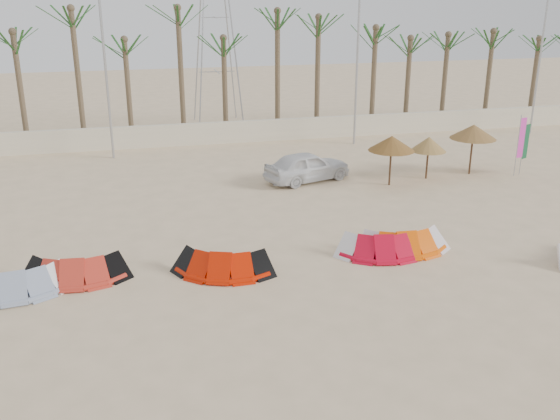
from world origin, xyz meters
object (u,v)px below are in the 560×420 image
object	(u,v)px
kite_grey	(15,278)
kite_red_mid	(221,259)
parasol_mid	(429,144)
car	(307,166)
parasol_left	(392,143)
kite_red_left	(75,265)
kite_orange	(400,238)
parasol_right	(473,132)
kite_red_right	(379,242)

from	to	relation	value
kite_grey	kite_red_mid	xyz separation A→B (m)	(6.37, -0.09, -0.00)
parasol_mid	car	xyz separation A→B (m)	(-5.80, 0.99, -1.00)
kite_red_mid	car	size ratio (longest dim) A/B	0.85
kite_red_mid	parasol_left	bearing A→B (deg)	39.39
kite_red_left	parasol_mid	size ratio (longest dim) A/B	1.65
kite_red_left	kite_red_mid	xyz separation A→B (m)	(4.64, -0.63, -0.00)
kite_orange	parasol_right	bearing A→B (deg)	47.58
parasol_mid	parasol_right	bearing A→B (deg)	4.89
parasol_left	kite_grey	bearing A→B (deg)	-154.39
kite_grey	kite_red_left	bearing A→B (deg)	17.33
kite_grey	kite_red_left	distance (m)	1.82
kite_red_mid	kite_red_right	bearing A→B (deg)	1.26
kite_red_mid	parasol_right	bearing A→B (deg)	31.02
kite_red_left	parasol_left	bearing A→B (deg)	26.58
parasol_right	parasol_left	bearing A→B (deg)	-170.48
car	kite_orange	bearing A→B (deg)	168.30
kite_red_mid	parasol_mid	distance (m)	14.03
kite_red_right	parasol_mid	size ratio (longest dim) A/B	1.60
kite_grey	kite_orange	bearing A→B (deg)	0.86
parasol_mid	kite_red_right	bearing A→B (deg)	-125.82
car	kite_grey	bearing A→B (deg)	109.40
car	kite_red_right	bearing A→B (deg)	162.56
parasol_right	kite_red_mid	bearing A→B (deg)	-148.98
parasol_right	kite_grey	bearing A→B (deg)	-157.83
parasol_mid	parasol_right	size ratio (longest dim) A/B	0.83
kite_orange	parasol_left	size ratio (longest dim) A/B	1.41
kite_grey	parasol_left	xyz separation A→B (m)	(15.56, 7.46, 1.60)
parasol_left	parasol_right	size ratio (longest dim) A/B	0.95
kite_red_right	parasol_left	xyz separation A→B (m)	(3.58, 7.42, 1.60)
kite_red_right	parasol_mid	distance (m)	9.94
kite_red_right	car	xyz separation A→B (m)	(-0.03, 8.98, 0.31)
kite_grey	parasol_left	distance (m)	17.33
kite_red_mid	parasol_right	size ratio (longest dim) A/B	1.44
kite_red_right	parasol_left	bearing A→B (deg)	64.23
kite_orange	parasol_mid	xyz separation A→B (m)	(4.88, 7.83, 1.31)
kite_red_left	kite_red_right	world-z (taller)	same
kite_grey	kite_red_mid	world-z (taller)	same
kite_red_left	kite_orange	bearing A→B (deg)	-1.78
kite_orange	parasol_mid	bearing A→B (deg)	58.07
parasol_right	kite_orange	bearing A→B (deg)	-132.42
kite_red_mid	kite_orange	size ratio (longest dim) A/B	1.08
car	parasol_left	bearing A→B (deg)	-130.91
parasol_right	car	world-z (taller)	parasol_right
kite_orange	parasol_right	size ratio (longest dim) A/B	1.33
parasol_right	car	bearing A→B (deg)	174.65
kite_red_right	parasol_left	size ratio (longest dim) A/B	1.40
kite_grey	parasol_mid	bearing A→B (deg)	24.34
car	kite_red_mid	bearing A→B (deg)	130.87
kite_red_left	kite_red_mid	size ratio (longest dim) A/B	0.95
kite_grey	parasol_right	world-z (taller)	parasol_right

